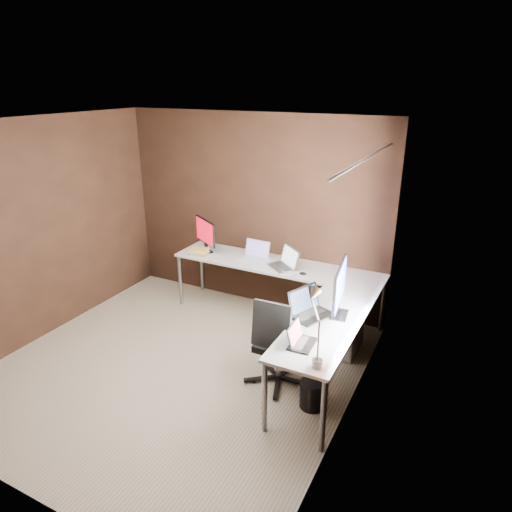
{
  "coord_description": "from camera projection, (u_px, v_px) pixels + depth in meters",
  "views": [
    {
      "loc": [
        2.6,
        -3.26,
        2.86
      ],
      "look_at": [
        0.47,
        0.95,
        1.02
      ],
      "focal_mm": 32.0,
      "sensor_mm": 36.0,
      "label": 1
    }
  ],
  "objects": [
    {
      "name": "laptop_black_big",
      "position": [
        308.0,
        309.0,
        4.4
      ],
      "size": [
        0.41,
        0.47,
        0.26
      ],
      "rotation": [
        0.0,
        0.0,
        1.18
      ],
      "color": "black",
      "rests_on": "desk"
    },
    {
      "name": "monitor_right",
      "position": [
        339.0,
        287.0,
        4.3
      ],
      "size": [
        0.19,
        0.63,
        0.52
      ],
      "rotation": [
        0.0,
        0.0,
        1.72
      ],
      "color": "black",
      "rests_on": "desk"
    },
    {
      "name": "laptop_white",
      "position": [
        255.0,
        255.0,
        5.77
      ],
      "size": [
        0.35,
        0.26,
        0.23
      ],
      "rotation": [
        0.0,
        0.0,
        -0.05
      ],
      "color": "white",
      "rests_on": "desk"
    },
    {
      "name": "desk_lamp",
      "position": [
        314.0,
        316.0,
        3.55
      ],
      "size": [
        0.2,
        0.23,
        0.64
      ],
      "rotation": [
        0.0,
        0.0,
        -0.26
      ],
      "color": "slate",
      "rests_on": "desk"
    },
    {
      "name": "monitor_left",
      "position": [
        205.0,
        234.0,
        5.95
      ],
      "size": [
        0.44,
        0.29,
        0.44
      ],
      "rotation": [
        0.0,
        0.0,
        -0.56
      ],
      "color": "black",
      "rests_on": "desk"
    },
    {
      "name": "desk",
      "position": [
        289.0,
        288.0,
        5.11
      ],
      "size": [
        2.65,
        2.25,
        0.73
      ],
      "color": "white",
      "rests_on": "ground"
    },
    {
      "name": "drawer_pedestal",
      "position": [
        341.0,
        325.0,
        5.09
      ],
      "size": [
        0.42,
        0.5,
        0.6
      ],
      "primitive_type": "cube",
      "color": "white",
      "rests_on": "ground"
    },
    {
      "name": "office_chair",
      "position": [
        277.0,
        358.0,
        4.52
      ],
      "size": [
        0.53,
        0.53,
        0.95
      ],
      "rotation": [
        0.0,
        0.0,
        0.02
      ],
      "color": "black",
      "rests_on": "ground"
    },
    {
      "name": "wastebasket",
      "position": [
        312.0,
        394.0,
        4.22
      ],
      "size": [
        0.25,
        0.25,
        0.27
      ],
      "primitive_type": "cylinder",
      "rotation": [
        0.0,
        0.0,
        0.07
      ],
      "color": "black",
      "rests_on": "ground"
    },
    {
      "name": "laptop_silver",
      "position": [
        285.0,
        263.0,
        5.5
      ],
      "size": [
        0.45,
        0.44,
        0.25
      ],
      "rotation": [
        0.0,
        0.0,
        -0.68
      ],
      "color": "silver",
      "rests_on": "desk"
    },
    {
      "name": "mouse_left",
      "position": [
        198.0,
        255.0,
        5.88
      ],
      "size": [
        0.08,
        0.05,
        0.03
      ],
      "primitive_type": "ellipsoid",
      "rotation": [
        0.0,
        0.0,
        0.01
      ],
      "color": "black",
      "rests_on": "desk"
    },
    {
      "name": "room",
      "position": [
        202.0,
        259.0,
        4.29
      ],
      "size": [
        3.6,
        3.6,
        2.5
      ],
      "color": "beige",
      "rests_on": "ground"
    },
    {
      "name": "mouse_corner",
      "position": [
        303.0,
        274.0,
        5.3
      ],
      "size": [
        0.1,
        0.07,
        0.03
      ],
      "primitive_type": "ellipsoid",
      "rotation": [
        0.0,
        0.0,
        0.2
      ],
      "color": "black",
      "rests_on": "desk"
    },
    {
      "name": "laptop_black_small",
      "position": [
        300.0,
        340.0,
        3.9
      ],
      "size": [
        0.21,
        0.29,
        0.19
      ],
      "rotation": [
        0.0,
        0.0,
        1.61
      ],
      "color": "black",
      "rests_on": "desk"
    },
    {
      "name": "book_stack",
      "position": [
        199.0,
        251.0,
        5.93
      ],
      "size": [
        0.26,
        0.22,
        0.07
      ],
      "rotation": [
        0.0,
        0.0,
        0.2
      ],
      "color": "#A28857",
      "rests_on": "desk"
    }
  ]
}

